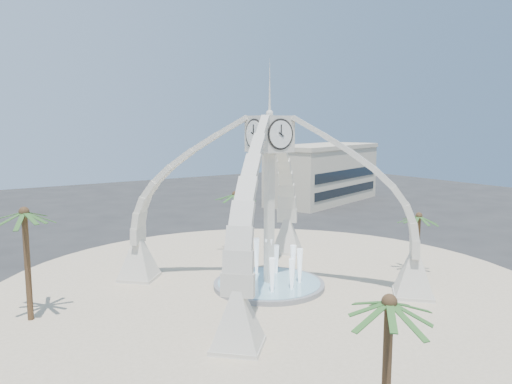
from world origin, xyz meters
TOP-DOWN VIEW (x-y plane):
  - ground at (0.00, 0.00)m, footprint 140.00×140.00m
  - plaza at (0.00, 0.00)m, footprint 40.00×40.00m
  - clock_tower at (-0.00, -0.00)m, footprint 17.94×17.94m
  - fountain at (0.00, 0.00)m, footprint 8.00×8.00m
  - building_ne at (30.00, 28.00)m, footprint 21.87×14.17m
  - palm_east at (11.54, -3.84)m, footprint 3.44×3.44m
  - palm_west at (-15.40, 3.14)m, footprint 3.89×3.89m
  - palm_north at (2.91, 9.32)m, footprint 3.58×3.58m
  - palm_south at (-6.66, -16.72)m, footprint 4.71×4.71m

SIDE VIEW (x-z plane):
  - ground at x=0.00m, z-range 0.00..0.00m
  - plaza at x=0.00m, z-range 0.00..0.06m
  - fountain at x=0.00m, z-range -1.52..2.10m
  - building_ne at x=30.00m, z-range 0.01..8.61m
  - palm_east at x=11.54m, z-range 1.96..7.25m
  - palm_south at x=-6.66m, z-range 2.29..8.42m
  - palm_north at x=2.91m, z-range 2.33..8.46m
  - clock_tower at x=0.00m, z-range -1.66..14.64m
  - palm_west at x=-15.40m, z-range 2.84..10.20m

